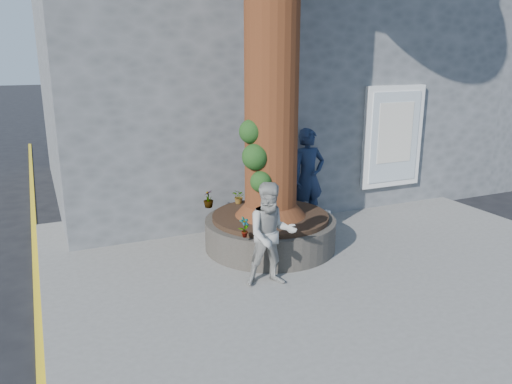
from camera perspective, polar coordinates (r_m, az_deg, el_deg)
name	(u,v)px	position (r m, az deg, el deg)	size (l,w,h in m)	color
ground	(280,313)	(7.07, 2.82, -13.61)	(120.00, 120.00, 0.00)	black
pavement	(334,264)	(8.50, 8.88, -8.11)	(9.00, 8.00, 0.12)	slate
yellow_line	(39,325)	(7.35, -23.58, -13.77)	(0.10, 30.00, 0.01)	yellow
stone_shop	(244,65)	(13.77, -1.34, 14.30)	(10.30, 8.30, 6.30)	#54575A
neighbour_shop	(466,68)	(18.41, 22.92, 12.92)	(6.00, 8.00, 6.00)	#54575A
planter	(270,231)	(8.86, 1.64, -4.49)	(2.30, 2.30, 0.60)	black
man	(308,177)	(9.94, 5.97, 1.71)	(0.70, 0.46, 1.93)	#16233E
woman	(271,235)	(7.28, 1.77, -4.89)	(0.76, 0.59, 1.56)	#9A9993
shopping_bag	(325,218)	(10.14, 7.88, -2.93)	(0.20, 0.12, 0.28)	white
plant_a	(244,227)	(7.64, -1.33, -4.05)	(0.17, 0.12, 0.32)	gray
plant_b	(291,188)	(9.80, 3.99, 0.43)	(0.20, 0.19, 0.36)	gray
plant_c	(208,199)	(9.16, -5.46, -0.78)	(0.18, 0.18, 0.33)	gray
plant_d	(239,197)	(9.37, -1.94, -0.53)	(0.24, 0.22, 0.27)	gray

